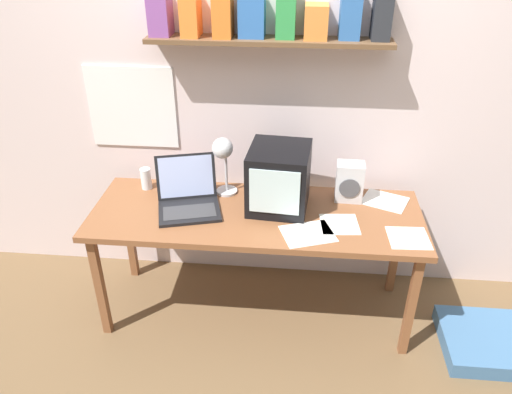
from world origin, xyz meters
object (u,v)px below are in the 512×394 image
Objects in this scene: floor_cushion at (484,342)px; corner_desk at (256,221)px; desk_lamp at (223,154)px; space_heater at (349,182)px; printed_handout at (408,238)px; crt_monitor at (279,178)px; juice_glass at (146,180)px; loose_paper_near_monitor at (308,234)px; laptop at (188,196)px; open_notebook at (385,201)px; loose_paper_near_laptop at (340,224)px.

corner_desk is at bearing 171.43° from floor_cushion.
space_heater is at bearing 7.31° from desk_lamp.
printed_handout is (0.28, -0.37, -0.11)m from space_heater.
crt_monitor is at bearing -162.78° from space_heater.
juice_glass is (-0.80, 0.13, -0.12)m from crt_monitor.
loose_paper_near_monitor is (0.17, -0.27, -0.17)m from crt_monitor.
corner_desk is at bearing -17.57° from juice_glass.
printed_handout and loose_paper_near_monitor have the same top height.
laptop reaches higher than floor_cushion.
space_heater is 0.24m from open_notebook.
laptop is at bearing 162.29° from loose_paper_near_monitor.
corner_desk is 0.42m from desk_lamp.
juice_glass is (-0.68, 0.21, 0.12)m from corner_desk.
laptop is at bearing 170.17° from printed_handout.
corner_desk is 8.58× the size of printed_handout.
space_heater reaches higher than loose_paper_near_monitor.
desk_lamp reaches higher than printed_handout.
juice_glass is 1.53m from printed_handout.
laptop is 0.88× the size of floor_cushion.
laptop is at bearing 172.29° from floor_cushion.
loose_paper_near_laptop is 1.09m from floor_cushion.
printed_handout is 0.51m from loose_paper_near_monitor.
corner_desk is 8.48× the size of loose_paper_near_laptop.
floor_cushion is at bearing -24.06° from space_heater.
open_notebook is 0.65× the size of floor_cushion.
juice_glass is 1.41m from open_notebook.
loose_paper_near_monitor is (0.48, -0.33, -0.27)m from desk_lamp.
laptop is 3.19× the size of juice_glass.
crt_monitor reaches higher than floor_cushion.
laptop reaches higher than loose_paper_near_laptop.
juice_glass is 0.57× the size of space_heater.
space_heater is at bearing 59.01° from loose_paper_near_monitor.
open_notebook is 1.41× the size of printed_handout.
laptop is 0.92m from space_heater.
corner_desk is 0.28m from crt_monitor.
laptop is 1.90× the size of loose_paper_near_laptop.
juice_glass is 0.41× the size of loose_paper_near_monitor.
crt_monitor is at bearing 37.22° from corner_desk.
loose_paper_near_laptop is at bearing 172.02° from floor_cushion.
desk_lamp is 0.73m from space_heater.
space_heater is 0.30m from loose_paper_near_laptop.
crt_monitor is 1.27× the size of open_notebook.
desk_lamp reaches higher than crt_monitor.
desk_lamp is at bearing -174.26° from space_heater.
corner_desk is 4.47× the size of laptop.
juice_glass is 1.19m from space_heater.
desk_lamp is 0.65m from loose_paper_near_monitor.
floor_cushion is at bearing -23.06° from laptop.
floor_cushion is (1.03, -0.02, -0.66)m from loose_paper_near_monitor.
space_heater is 1.05× the size of loose_paper_near_laptop.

